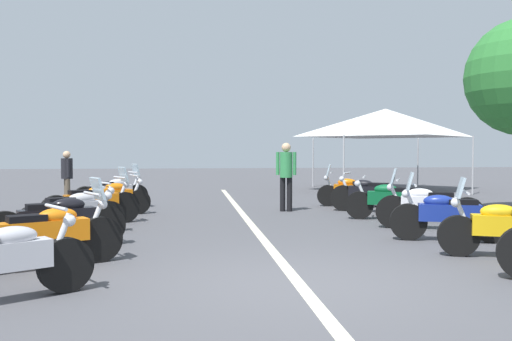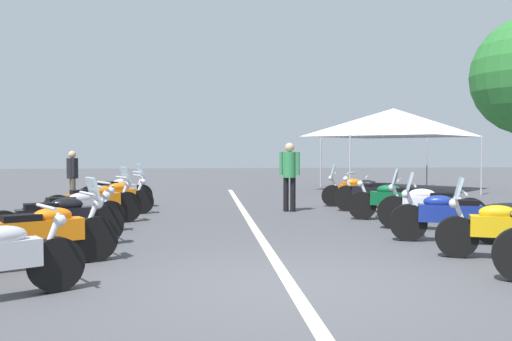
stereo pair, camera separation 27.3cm
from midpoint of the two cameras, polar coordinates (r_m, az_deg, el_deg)
The scene contains 17 objects.
ground_plane at distance 6.67m, azimuth 3.36°, elevation -11.78°, with size 80.00×80.00×0.00m, color #4C4C51.
lane_centre_stripe at distance 11.39m, azimuth -1.00°, elevation -5.90°, with size 20.80×0.16×0.01m, color beige.
motorcycle_left_row_1 at distance 7.98m, azimuth -21.97°, elevation -6.17°, with size 1.19×1.97×1.22m.
motorcycle_left_row_2 at distance 9.39m, azimuth -20.74°, elevation -4.93°, with size 1.11×2.07×1.01m.
motorcycle_left_row_3 at distance 10.80m, azimuth -19.20°, elevation -4.09°, with size 1.20×1.79×0.99m.
motorcycle_left_row_4 at distance 12.13m, azimuth -17.29°, elevation -3.24°, with size 1.18×1.93×1.23m.
motorcycle_left_row_5 at distance 13.73m, azimuth -15.65°, elevation -2.73°, with size 1.04×1.98×0.98m.
motorcycle_left_row_6 at distance 15.25m, azimuth -15.23°, elevation -2.16°, with size 1.12×1.89×1.21m.
motorcycle_right_row_1 at distance 8.85m, azimuth 24.16°, elevation -5.46°, with size 0.99×2.00×1.20m.
motorcycle_right_row_2 at distance 10.09m, azimuth 18.65°, elevation -4.40°, with size 0.93×1.96×1.21m.
motorcycle_right_row_3 at distance 11.46m, azimuth 16.86°, elevation -3.56°, with size 1.06×1.97×1.23m.
motorcycle_right_row_4 at distance 12.79m, azimuth 13.52°, elevation -3.02°, with size 1.01×2.09×1.00m.
motorcycle_right_row_5 at distance 14.28m, azimuth 11.18°, elevation -2.42°, with size 1.21×1.82×1.02m.
motorcycle_right_row_6 at distance 15.54m, azimuth 9.53°, elevation -2.07°, with size 0.94×1.97×1.19m.
bystander_2 at distance 16.51m, azimuth -19.58°, elevation -0.34°, with size 0.50×0.32×1.57m.
bystander_3 at distance 14.16m, azimuth 2.62°, elevation -0.05°, with size 0.32×0.51×1.78m.
event_tent at distance 22.01m, azimuth 13.04°, elevation 4.87°, with size 5.24×5.24×3.20m.
Camera 1 is at (-6.37, 1.29, 1.62)m, focal length 38.34 mm.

